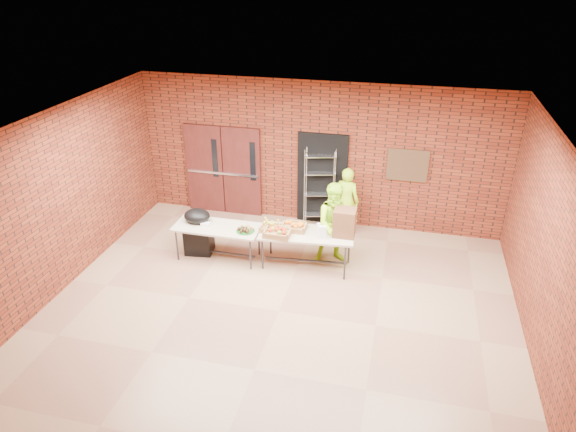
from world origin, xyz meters
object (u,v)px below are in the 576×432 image
object	(u,v)px
table_left	(217,229)
table_right	(306,236)
volunteer_woman	(346,201)
volunteer_man	(336,224)
coffee_dispenser	(345,222)
wire_rack	(320,188)
covered_grill	(198,231)

from	to	relation	value
table_left	table_right	distance (m)	1.78
volunteer_woman	volunteer_man	xyz separation A→B (m)	(-0.04, -1.25, 0.08)
coffee_dispenser	volunteer_woman	bearing A→B (deg)	96.02
table_right	volunteer_woman	size ratio (longest dim) A/B	1.23
table_left	volunteer_man	world-z (taller)	volunteer_man
wire_rack	table_right	distance (m)	1.80
volunteer_man	covered_grill	bearing A→B (deg)	168.71
table_right	volunteer_woman	world-z (taller)	volunteer_woman
table_left	coffee_dispenser	bearing A→B (deg)	4.37
table_right	table_left	bearing A→B (deg)	177.61
coffee_dispenser	covered_grill	bearing A→B (deg)	-178.51
coffee_dispenser	wire_rack	bearing A→B (deg)	114.86
table_right	covered_grill	bearing A→B (deg)	174.20
wire_rack	volunteer_woman	bearing A→B (deg)	-33.28
table_right	coffee_dispenser	bearing A→B (deg)	1.66
covered_grill	wire_rack	bearing A→B (deg)	32.48
table_left	covered_grill	distance (m)	0.50
table_left	table_right	world-z (taller)	table_right
table_right	volunteer_woman	distance (m)	1.66
coffee_dispenser	covered_grill	xyz separation A→B (m)	(-2.94, -0.08, -0.52)
table_left	table_right	bearing A→B (deg)	3.22
volunteer_woman	covered_grill	bearing A→B (deg)	39.97
coffee_dispenser	covered_grill	distance (m)	2.99
table_left	covered_grill	world-z (taller)	covered_grill
table_right	wire_rack	bearing A→B (deg)	87.14
table_left	volunteer_woman	distance (m)	2.86
wire_rack	table_left	size ratio (longest dim) A/B	1.04
wire_rack	coffee_dispenser	bearing A→B (deg)	-79.21
wire_rack	volunteer_man	distance (m)	1.58
wire_rack	volunteer_man	xyz separation A→B (m)	(0.59, -1.47, -0.06)
wire_rack	covered_grill	size ratio (longest dim) A/B	1.85
coffee_dispenser	volunteer_woman	xyz separation A→B (m)	(-0.16, 1.48, -0.25)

